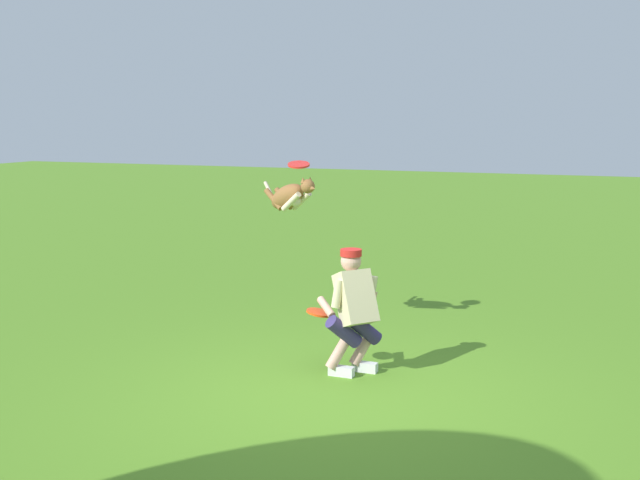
{
  "coord_description": "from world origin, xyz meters",
  "views": [
    {
      "loc": [
        -2.43,
        6.59,
        2.63
      ],
      "look_at": [
        0.7,
        -1.4,
        1.26
      ],
      "focal_mm": 43.97,
      "sensor_mm": 36.0,
      "label": 1
    }
  ],
  "objects_px": {
    "frisbee_flying": "(299,165)",
    "dog": "(290,196)",
    "frisbee_held": "(319,313)",
    "person": "(354,308)"
  },
  "relations": [
    {
      "from": "frisbee_flying",
      "to": "dog",
      "type": "bearing_deg",
      "value": -37.44
    },
    {
      "from": "frisbee_held",
      "to": "frisbee_flying",
      "type": "bearing_deg",
      "value": -58.78
    },
    {
      "from": "frisbee_held",
      "to": "person",
      "type": "bearing_deg",
      "value": 177.9
    },
    {
      "from": "frisbee_flying",
      "to": "frisbee_held",
      "type": "height_order",
      "value": "frisbee_flying"
    },
    {
      "from": "person",
      "to": "dog",
      "type": "height_order",
      "value": "dog"
    },
    {
      "from": "dog",
      "to": "person",
      "type": "bearing_deg",
      "value": -18.61
    },
    {
      "from": "frisbee_held",
      "to": "dog",
      "type": "bearing_deg",
      "value": -55.96
    },
    {
      "from": "person",
      "to": "frisbee_flying",
      "type": "distance_m",
      "value": 2.15
    },
    {
      "from": "dog",
      "to": "frisbee_held",
      "type": "distance_m",
      "value": 1.94
    },
    {
      "from": "frisbee_flying",
      "to": "frisbee_held",
      "type": "bearing_deg",
      "value": 121.22
    }
  ]
}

